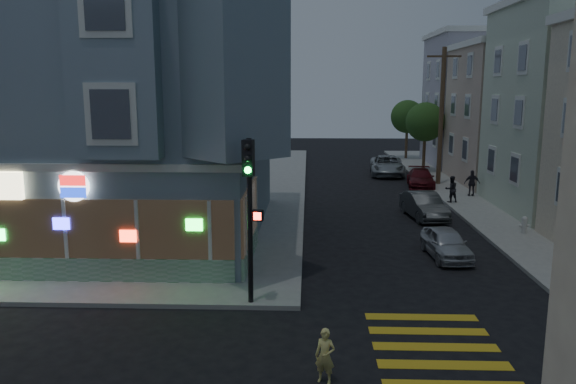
# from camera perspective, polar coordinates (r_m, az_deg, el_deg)

# --- Properties ---
(ground) EXTENTS (120.00, 120.00, 0.00)m
(ground) POSITION_cam_1_polar(r_m,az_deg,el_deg) (15.59, -10.31, -14.46)
(ground) COLOR black
(ground) RESTS_ON ground
(sidewalk_nw) EXTENTS (33.00, 42.00, 0.15)m
(sidewalk_nw) POSITION_cam_1_polar(r_m,az_deg,el_deg) (40.91, -22.05, 0.68)
(sidewalk_nw) COLOR gray
(sidewalk_nw) RESTS_ON ground
(corner_building) EXTENTS (14.60, 14.60, 11.40)m
(corner_building) POSITION_cam_1_polar(r_m,az_deg,el_deg) (26.43, -18.51, 8.44)
(corner_building) COLOR slate
(corner_building) RESTS_ON sidewalk_nw
(row_house_c) EXTENTS (12.00, 8.60, 9.00)m
(row_house_c) POSITION_cam_1_polar(r_m,az_deg,el_deg) (42.10, 25.05, 7.00)
(row_house_c) COLOR tan
(row_house_c) RESTS_ON sidewalk_ne
(row_house_d) EXTENTS (12.00, 8.60, 10.50)m
(row_house_d) POSITION_cam_1_polar(r_m,az_deg,el_deg) (50.49, 21.16, 8.56)
(row_house_d) COLOR #ABA3B4
(row_house_d) RESTS_ON sidewalk_ne
(utility_pole) EXTENTS (2.20, 0.30, 9.00)m
(utility_pole) POSITION_cam_1_polar(r_m,az_deg,el_deg) (38.83, 15.32, 7.61)
(utility_pole) COLOR #4C3826
(utility_pole) RESTS_ON sidewalk_ne
(street_tree_near) EXTENTS (3.00, 3.00, 5.30)m
(street_tree_near) POSITION_cam_1_polar(r_m,az_deg,el_deg) (44.77, 13.78, 6.92)
(street_tree_near) COLOR #4C3826
(street_tree_near) RESTS_ON sidewalk_ne
(street_tree_far) EXTENTS (3.00, 3.00, 5.30)m
(street_tree_far) POSITION_cam_1_polar(r_m,az_deg,el_deg) (52.62, 12.03, 7.49)
(street_tree_far) COLOR #4C3826
(street_tree_far) RESTS_ON sidewalk_ne
(running_child) EXTENTS (0.54, 0.45, 1.27)m
(running_child) POSITION_cam_1_polar(r_m,az_deg,el_deg) (13.11, 3.79, -16.28)
(running_child) COLOR #DED471
(running_child) RESTS_ON ground
(pedestrian_a) EXTENTS (0.84, 0.72, 1.50)m
(pedestrian_a) POSITION_cam_1_polar(r_m,az_deg,el_deg) (33.01, 16.25, 0.28)
(pedestrian_a) COLOR black
(pedestrian_a) RESTS_ON sidewalk_ne
(pedestrian_b) EXTENTS (0.93, 0.41, 1.56)m
(pedestrian_b) POSITION_cam_1_polar(r_m,az_deg,el_deg) (35.25, 18.19, 0.86)
(pedestrian_b) COLOR #26242D
(pedestrian_b) RESTS_ON sidewalk_ne
(parked_car_a) EXTENTS (1.61, 3.50, 1.16)m
(parked_car_a) POSITION_cam_1_polar(r_m,az_deg,el_deg) (22.80, 15.76, -5.02)
(parked_car_a) COLOR #B5B8BD
(parked_car_a) RESTS_ON ground
(parked_car_b) EXTENTS (1.94, 4.18, 1.33)m
(parked_car_b) POSITION_cam_1_polar(r_m,az_deg,el_deg) (29.21, 13.64, -1.36)
(parked_car_b) COLOR #3B3F40
(parked_car_b) RESTS_ON ground
(parked_car_c) EXTENTS (2.18, 4.33, 1.21)m
(parked_car_c) POSITION_cam_1_polar(r_m,az_deg,el_deg) (38.38, 13.33, 1.37)
(parked_car_c) COLOR #5B141B
(parked_car_c) RESTS_ON ground
(parked_car_d) EXTENTS (2.83, 5.46, 1.47)m
(parked_car_d) POSITION_cam_1_polar(r_m,az_deg,el_deg) (43.18, 10.03, 2.66)
(parked_car_d) COLOR #969DA0
(parked_car_d) RESTS_ON ground
(traffic_signal) EXTENTS (0.60, 0.56, 4.97)m
(traffic_signal) POSITION_cam_1_polar(r_m,az_deg,el_deg) (16.33, -3.91, -0.19)
(traffic_signal) COLOR black
(traffic_signal) RESTS_ON sidewalk_nw
(fire_hydrant) EXTENTS (0.45, 0.26, 0.78)m
(fire_hydrant) POSITION_cam_1_polar(r_m,az_deg,el_deg) (27.13, 22.88, -3.04)
(fire_hydrant) COLOR silver
(fire_hydrant) RESTS_ON sidewalk_ne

